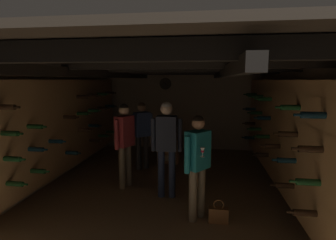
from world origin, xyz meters
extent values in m
plane|color=#8C7051|center=(0.00, 0.00, 0.00)|extent=(8.40, 8.40, 0.00)
cube|color=gray|center=(0.00, 3.23, 1.18)|extent=(4.72, 0.06, 2.35)
cube|color=gray|center=(-2.33, 0.00, 1.18)|extent=(0.06, 6.40, 2.35)
cube|color=gray|center=(2.33, 0.00, 1.18)|extent=(0.06, 6.40, 2.35)
cube|color=black|center=(0.00, 0.00, 2.38)|extent=(4.72, 6.52, 0.06)
cube|color=black|center=(0.00, -2.80, 2.26)|extent=(4.60, 0.14, 0.16)
cube|color=black|center=(0.00, -1.40, 2.26)|extent=(4.60, 0.14, 0.16)
cube|color=black|center=(0.00, 0.00, 2.26)|extent=(4.60, 0.14, 0.16)
cube|color=black|center=(0.00, 1.40, 2.26)|extent=(4.60, 0.14, 0.16)
cube|color=black|center=(0.00, 2.80, 2.26)|extent=(4.60, 0.14, 0.16)
cube|color=black|center=(-1.03, 0.00, 2.15)|extent=(0.12, 6.40, 0.12)
cube|color=black|center=(1.03, 0.00, 2.15)|extent=(0.12, 6.40, 0.12)
cylinder|color=white|center=(-0.43, 3.19, 1.93)|extent=(0.32, 0.02, 0.32)
cylinder|color=#2D2314|center=(-0.43, 3.17, 1.93)|extent=(0.34, 0.01, 0.34)
cube|color=black|center=(-0.43, 3.17, 1.93)|extent=(0.03, 0.01, 0.11)
cube|color=black|center=(-0.43, 3.17, 1.93)|extent=(0.13, 0.01, 0.13)
cube|color=#A37547|center=(-2.14, 0.15, 1.15)|extent=(0.32, 5.50, 1.80)
cylinder|color=#143819|center=(-1.88, -1.49, 0.61)|extent=(0.28, 0.07, 0.07)
cylinder|color=#143819|center=(-1.70, -1.49, 0.61)|extent=(0.07, 0.03, 0.03)
cylinder|color=#194723|center=(-1.88, -0.95, 0.61)|extent=(0.28, 0.07, 0.07)
cylinder|color=#194723|center=(-1.70, -0.95, 0.61)|extent=(0.07, 0.03, 0.03)
cylinder|color=#0F2838|center=(-1.88, 0.14, 0.61)|extent=(0.28, 0.07, 0.07)
cylinder|color=#0F2838|center=(-1.70, 0.14, 0.61)|extent=(0.07, 0.03, 0.03)
cylinder|color=black|center=(-1.88, 1.25, 0.61)|extent=(0.28, 0.07, 0.07)
cylinder|color=black|center=(-1.70, 1.25, 0.61)|extent=(0.07, 0.03, 0.03)
cylinder|color=#194723|center=(-1.88, 1.80, 0.61)|extent=(0.28, 0.07, 0.07)
cylinder|color=#194723|center=(-1.70, 1.80, 0.61)|extent=(0.07, 0.03, 0.03)
cylinder|color=#194723|center=(-1.88, 2.34, 0.61)|extent=(0.28, 0.07, 0.07)
cylinder|color=#194723|center=(-1.70, 2.34, 0.61)|extent=(0.07, 0.03, 0.03)
cylinder|color=#194723|center=(-1.88, -1.49, 0.97)|extent=(0.28, 0.07, 0.07)
cylinder|color=#194723|center=(-1.70, -1.49, 0.97)|extent=(0.07, 0.03, 0.03)
cylinder|color=#0F2838|center=(-1.88, -0.96, 0.97)|extent=(0.28, 0.07, 0.07)
cylinder|color=#0F2838|center=(-1.70, -0.96, 0.97)|extent=(0.07, 0.03, 0.03)
cylinder|color=#0F2838|center=(-1.88, -0.40, 0.97)|extent=(0.28, 0.07, 0.07)
cylinder|color=#0F2838|center=(-1.70, -0.40, 0.97)|extent=(0.07, 0.03, 0.03)
cylinder|color=black|center=(-1.88, 0.69, 0.97)|extent=(0.28, 0.07, 0.07)
cylinder|color=black|center=(-1.70, 0.69, 0.97)|extent=(0.07, 0.03, 0.03)
cylinder|color=#0F2838|center=(-1.88, 1.25, 0.97)|extent=(0.28, 0.07, 0.07)
cylinder|color=#0F2838|center=(-1.70, 1.25, 0.97)|extent=(0.07, 0.03, 0.03)
cylinder|color=#143819|center=(-1.88, -1.49, 1.33)|extent=(0.28, 0.07, 0.07)
cylinder|color=#143819|center=(-1.70, -1.49, 1.33)|extent=(0.07, 0.03, 0.03)
cylinder|color=#143819|center=(-1.88, -0.95, 1.33)|extent=(0.28, 0.07, 0.07)
cylinder|color=#143819|center=(-1.70, -0.95, 1.33)|extent=(0.07, 0.03, 0.03)
cylinder|color=black|center=(-1.88, 0.14, 1.33)|extent=(0.28, 0.07, 0.07)
cylinder|color=black|center=(-1.70, 0.14, 1.33)|extent=(0.07, 0.03, 0.03)
cylinder|color=#143819|center=(-1.88, 0.69, 1.33)|extent=(0.28, 0.07, 0.07)
cylinder|color=#143819|center=(-1.70, 0.69, 1.33)|extent=(0.07, 0.03, 0.03)
cylinder|color=#194723|center=(-1.88, 1.25, 1.33)|extent=(0.28, 0.07, 0.07)
cylinder|color=#194723|center=(-1.70, 1.25, 1.33)|extent=(0.07, 0.03, 0.03)
cylinder|color=black|center=(-1.88, 1.81, 1.33)|extent=(0.28, 0.07, 0.07)
cylinder|color=black|center=(-1.70, 1.81, 1.33)|extent=(0.07, 0.03, 0.03)
cylinder|color=#0F2838|center=(-1.88, 2.35, 1.33)|extent=(0.28, 0.07, 0.07)
cylinder|color=#0F2838|center=(-1.70, 2.35, 1.33)|extent=(0.07, 0.03, 0.03)
cylinder|color=black|center=(-1.88, -1.51, 1.69)|extent=(0.28, 0.07, 0.07)
cylinder|color=black|center=(-1.70, -1.51, 1.69)|extent=(0.07, 0.03, 0.03)
cylinder|color=black|center=(-1.88, 0.71, 1.69)|extent=(0.28, 0.07, 0.07)
cylinder|color=black|center=(-1.70, 0.71, 1.69)|extent=(0.07, 0.03, 0.03)
cylinder|color=black|center=(-1.88, 1.25, 1.69)|extent=(0.28, 0.07, 0.07)
cylinder|color=black|center=(-1.70, 1.25, 1.69)|extent=(0.07, 0.03, 0.03)
cylinder|color=#143819|center=(-1.88, 1.81, 1.69)|extent=(0.28, 0.07, 0.07)
cylinder|color=#143819|center=(-1.70, 1.81, 1.69)|extent=(0.07, 0.03, 0.03)
cylinder|color=black|center=(-1.88, 2.36, 1.69)|extent=(0.28, 0.07, 0.07)
cylinder|color=black|center=(-1.70, 2.36, 1.69)|extent=(0.07, 0.03, 0.03)
cube|color=#A37547|center=(-1.99, 0.15, 0.43)|extent=(0.02, 5.50, 0.02)
cube|color=#A37547|center=(-1.99, 0.15, 0.79)|extent=(0.02, 5.50, 0.02)
cube|color=#A37547|center=(-1.99, 0.15, 1.15)|extent=(0.02, 5.50, 0.02)
cube|color=#A37547|center=(-1.99, 0.15, 1.51)|extent=(0.02, 5.50, 0.02)
cube|color=#A37547|center=(-1.99, 0.15, 1.87)|extent=(0.02, 5.50, 0.02)
cube|color=#A37547|center=(2.14, 0.15, 1.15)|extent=(0.32, 5.50, 1.80)
cylinder|color=black|center=(1.88, -1.80, 0.61)|extent=(0.28, 0.07, 0.07)
cylinder|color=black|center=(1.70, -1.80, 0.61)|extent=(0.07, 0.03, 0.03)
cylinder|color=black|center=(1.88, -1.02, 0.61)|extent=(0.28, 0.07, 0.07)
cylinder|color=black|center=(1.70, -1.02, 0.61)|extent=(0.07, 0.03, 0.03)
cylinder|color=black|center=(1.88, 0.53, 0.61)|extent=(0.28, 0.07, 0.07)
cylinder|color=black|center=(1.70, 0.53, 0.61)|extent=(0.07, 0.03, 0.03)
cylinder|color=#0F2838|center=(1.88, 2.10, 0.61)|extent=(0.28, 0.07, 0.07)
cylinder|color=#0F2838|center=(1.70, 2.10, 0.61)|extent=(0.07, 0.03, 0.03)
cylinder|color=#194723|center=(1.88, -1.82, 0.97)|extent=(0.28, 0.07, 0.07)
cylinder|color=#194723|center=(1.70, -1.82, 0.97)|extent=(0.07, 0.03, 0.03)
cylinder|color=#0F2838|center=(1.88, -1.03, 0.97)|extent=(0.28, 0.07, 0.07)
cylinder|color=#0F2838|center=(1.70, -1.03, 0.97)|extent=(0.07, 0.03, 0.03)
cylinder|color=black|center=(1.88, -0.23, 0.97)|extent=(0.28, 0.07, 0.07)
cylinder|color=black|center=(1.70, -0.23, 0.97)|extent=(0.07, 0.03, 0.03)
cylinder|color=#143819|center=(1.88, 0.53, 0.97)|extent=(0.28, 0.07, 0.07)
cylinder|color=#143819|center=(1.70, 0.53, 0.97)|extent=(0.07, 0.03, 0.03)
cylinder|color=#143819|center=(1.88, 1.33, 0.97)|extent=(0.28, 0.07, 0.07)
cylinder|color=#143819|center=(1.70, 1.33, 0.97)|extent=(0.07, 0.03, 0.03)
cylinder|color=black|center=(1.88, 2.11, 0.97)|extent=(0.28, 0.07, 0.07)
cylinder|color=black|center=(1.70, 2.11, 0.97)|extent=(0.07, 0.03, 0.03)
cylinder|color=black|center=(1.88, -1.82, 1.33)|extent=(0.28, 0.07, 0.07)
cylinder|color=black|center=(1.70, -1.82, 1.33)|extent=(0.07, 0.03, 0.03)
cylinder|color=black|center=(1.88, -1.02, 1.33)|extent=(0.28, 0.07, 0.07)
cylinder|color=black|center=(1.70, -1.02, 1.33)|extent=(0.07, 0.03, 0.03)
cylinder|color=#0F2838|center=(1.88, 0.53, 1.33)|extent=(0.28, 0.07, 0.07)
cylinder|color=#0F2838|center=(1.70, 0.53, 1.33)|extent=(0.07, 0.03, 0.03)
cylinder|color=#194723|center=(1.88, 1.33, 1.33)|extent=(0.28, 0.07, 0.07)
cylinder|color=#194723|center=(1.70, 1.33, 1.33)|extent=(0.07, 0.03, 0.03)
cylinder|color=#0F2838|center=(1.88, 2.11, 1.33)|extent=(0.28, 0.07, 0.07)
cylinder|color=#0F2838|center=(1.70, 2.11, 1.33)|extent=(0.07, 0.03, 0.03)
cylinder|color=#0F2838|center=(1.88, -1.81, 1.69)|extent=(0.28, 0.07, 0.07)
cylinder|color=#0F2838|center=(1.70, -1.81, 1.69)|extent=(0.07, 0.03, 0.03)
cylinder|color=#194723|center=(1.88, -1.04, 1.69)|extent=(0.28, 0.07, 0.07)
cylinder|color=#194723|center=(1.70, -1.04, 1.69)|extent=(0.07, 0.03, 0.03)
cylinder|color=#194723|center=(1.88, 0.53, 1.69)|extent=(0.28, 0.07, 0.07)
cylinder|color=#194723|center=(1.70, 0.53, 1.69)|extent=(0.07, 0.03, 0.03)
cylinder|color=#194723|center=(1.88, 1.32, 1.69)|extent=(0.28, 0.07, 0.07)
cylinder|color=#194723|center=(1.70, 1.32, 1.69)|extent=(0.07, 0.03, 0.03)
cylinder|color=#143819|center=(1.88, 2.10, 1.69)|extent=(0.28, 0.07, 0.07)
cylinder|color=#143819|center=(1.70, 2.10, 1.69)|extent=(0.07, 0.03, 0.03)
cube|color=#A37547|center=(1.99, 0.15, 0.43)|extent=(0.02, 5.50, 0.02)
cube|color=#A37547|center=(1.99, 0.15, 0.79)|extent=(0.02, 5.50, 0.02)
cube|color=#A37547|center=(1.99, 0.15, 1.15)|extent=(0.02, 5.50, 0.02)
cube|color=#A37547|center=(1.99, 0.15, 1.51)|extent=(0.02, 5.50, 0.02)
cube|color=#A37547|center=(1.99, 0.15, 1.87)|extent=(0.02, 5.50, 0.02)
cube|color=#A37547|center=(-0.15, 1.75, 0.15)|extent=(0.52, 0.34, 0.30)
cube|color=beige|center=(-0.15, 1.57, 0.15)|extent=(0.31, 0.01, 0.13)
cube|color=#A37547|center=(-0.15, 1.75, 0.45)|extent=(0.52, 0.34, 0.30)
cube|color=beige|center=(-0.15, 1.57, 0.45)|extent=(0.31, 0.01, 0.13)
cylinder|color=#143819|center=(-0.25, 1.75, 0.71)|extent=(0.08, 0.08, 0.22)
cone|color=#143819|center=(-0.25, 1.75, 0.83)|extent=(0.08, 0.08, 0.03)
cylinder|color=#143819|center=(-0.25, 1.75, 0.89)|extent=(0.03, 0.03, 0.08)
cylinder|color=maroon|center=(-0.25, 1.75, 0.94)|extent=(0.03, 0.03, 0.02)
cube|color=silver|center=(-0.25, 1.71, 0.70)|extent=(0.06, 0.00, 0.10)
cylinder|color=#232D4C|center=(0.20, -0.26, 0.42)|extent=(0.12, 0.12, 0.84)
cylinder|color=#232D4C|center=(0.01, -0.27, 0.42)|extent=(0.12, 0.12, 0.84)
cube|color=#232838|center=(0.11, -0.26, 1.14)|extent=(0.35, 0.23, 0.60)
cylinder|color=#232838|center=(0.34, -0.25, 1.11)|extent=(0.08, 0.08, 0.57)
cylinder|color=#232838|center=(-0.12, -0.27, 1.11)|extent=(0.08, 0.08, 0.57)
sphere|color=beige|center=(0.11, -0.26, 1.56)|extent=(0.20, 0.20, 0.20)
sphere|color=#B7B2AD|center=(0.11, -0.26, 1.59)|extent=(0.19, 0.19, 0.19)
cylinder|color=brown|center=(-0.78, -0.01, 0.40)|extent=(0.12, 0.12, 0.81)
cylinder|color=brown|center=(-0.71, 0.16, 0.40)|extent=(0.12, 0.12, 0.81)
cube|color=maroon|center=(-0.74, 0.08, 1.09)|extent=(0.33, 0.40, 0.57)
cylinder|color=maroon|center=(-0.83, -0.14, 1.06)|extent=(0.08, 0.08, 0.54)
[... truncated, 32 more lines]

